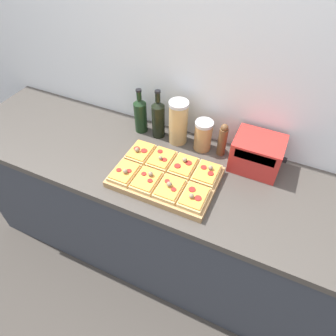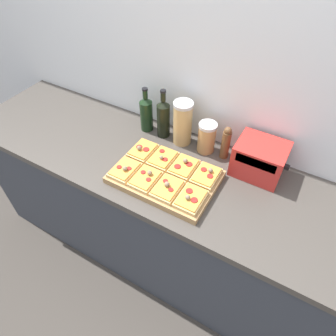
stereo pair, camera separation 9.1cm
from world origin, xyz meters
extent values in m
plane|color=#3D3833|center=(0.00, 0.00, 0.00)|extent=(12.00, 12.00, 0.00)
cube|color=silver|center=(0.00, 0.68, 1.25)|extent=(6.00, 0.06, 2.50)
cube|color=#333842|center=(0.00, 0.32, 0.44)|extent=(2.60, 0.64, 0.89)
cube|color=#423D38|center=(0.00, 0.32, 0.91)|extent=(2.63, 0.67, 0.04)
cube|color=#A37A4C|center=(-0.01, 0.23, 0.95)|extent=(0.52, 0.35, 0.04)
cube|color=tan|center=(-0.19, 0.32, 0.97)|extent=(0.12, 0.16, 0.02)
cube|color=orange|center=(-0.19, 0.32, 0.99)|extent=(0.10, 0.14, 0.01)
cylinder|color=maroon|center=(-0.21, 0.32, 0.99)|extent=(0.03, 0.03, 0.00)
cylinder|color=maroon|center=(-0.17, 0.32, 0.99)|extent=(0.03, 0.03, 0.00)
sphere|color=#7F6B51|center=(-0.20, 0.30, 1.00)|extent=(0.02, 0.02, 0.02)
cube|color=tan|center=(-0.07, 0.32, 0.97)|extent=(0.12, 0.16, 0.02)
cube|color=orange|center=(-0.07, 0.32, 0.99)|extent=(0.10, 0.14, 0.01)
cylinder|color=maroon|center=(-0.09, 0.35, 0.99)|extent=(0.03, 0.03, 0.00)
cylinder|color=maroon|center=(-0.04, 0.30, 0.99)|extent=(0.03, 0.03, 0.00)
sphere|color=#7F6B51|center=(-0.06, 0.30, 1.00)|extent=(0.02, 0.02, 0.02)
cube|color=tan|center=(0.06, 0.32, 0.97)|extent=(0.12, 0.16, 0.02)
cube|color=orange|center=(0.06, 0.32, 0.99)|extent=(0.10, 0.14, 0.01)
cylinder|color=maroon|center=(0.04, 0.29, 0.99)|extent=(0.03, 0.03, 0.00)
cylinder|color=maroon|center=(0.08, 0.33, 0.99)|extent=(0.03, 0.03, 0.00)
sphere|color=#7F6B51|center=(0.06, 0.34, 1.00)|extent=(0.02, 0.02, 0.02)
cube|color=tan|center=(0.18, 0.32, 0.97)|extent=(0.12, 0.16, 0.02)
cube|color=orange|center=(0.18, 0.32, 0.99)|extent=(0.10, 0.14, 0.01)
cylinder|color=maroon|center=(0.16, 0.34, 0.99)|extent=(0.03, 0.03, 0.00)
cylinder|color=maroon|center=(0.20, 0.31, 0.99)|extent=(0.03, 0.03, 0.00)
sphere|color=#7F6B51|center=(0.19, 0.34, 1.00)|extent=(0.02, 0.02, 0.02)
cube|color=tan|center=(-0.19, 0.15, 0.97)|extent=(0.12, 0.16, 0.02)
cube|color=orange|center=(-0.19, 0.15, 0.99)|extent=(0.10, 0.14, 0.01)
cylinder|color=maroon|center=(-0.22, 0.14, 0.99)|extent=(0.03, 0.03, 0.00)
cylinder|color=maroon|center=(-0.17, 0.16, 0.99)|extent=(0.03, 0.03, 0.00)
sphere|color=#7F6B51|center=(-0.18, 0.14, 1.00)|extent=(0.02, 0.02, 0.02)
cube|color=tan|center=(-0.07, 0.15, 0.97)|extent=(0.12, 0.16, 0.02)
cube|color=orange|center=(-0.07, 0.15, 0.99)|extent=(0.10, 0.14, 0.01)
cylinder|color=maroon|center=(-0.09, 0.17, 0.99)|extent=(0.03, 0.03, 0.00)
cylinder|color=maroon|center=(-0.04, 0.14, 0.99)|extent=(0.03, 0.03, 0.00)
sphere|color=#7F6B51|center=(-0.06, 0.17, 1.00)|extent=(0.02, 0.02, 0.02)
cube|color=tan|center=(0.06, 0.15, 0.97)|extent=(0.12, 0.16, 0.02)
cube|color=orange|center=(0.06, 0.15, 0.99)|extent=(0.10, 0.14, 0.01)
cylinder|color=maroon|center=(0.03, 0.17, 0.99)|extent=(0.02, 0.02, 0.00)
cylinder|color=maroon|center=(0.08, 0.14, 0.99)|extent=(0.02, 0.02, 0.00)
sphere|color=#7F6B51|center=(0.05, 0.15, 1.00)|extent=(0.03, 0.03, 0.03)
cube|color=tan|center=(0.18, 0.15, 0.97)|extent=(0.12, 0.16, 0.02)
cube|color=orange|center=(0.18, 0.15, 0.99)|extent=(0.10, 0.14, 0.01)
cylinder|color=maroon|center=(0.16, 0.18, 0.99)|extent=(0.03, 0.03, 0.00)
cylinder|color=maroon|center=(0.20, 0.14, 0.99)|extent=(0.03, 0.03, 0.00)
sphere|color=#7F6B51|center=(0.17, 0.13, 1.00)|extent=(0.02, 0.02, 0.02)
cylinder|color=black|center=(-0.31, 0.54, 1.02)|extent=(0.07, 0.07, 0.19)
cone|color=black|center=(-0.31, 0.54, 1.13)|extent=(0.07, 0.07, 0.03)
cylinder|color=black|center=(-0.31, 0.54, 1.17)|extent=(0.03, 0.03, 0.05)
cylinder|color=black|center=(-0.31, 0.54, 1.20)|extent=(0.03, 0.03, 0.01)
cylinder|color=black|center=(-0.20, 0.54, 1.03)|extent=(0.07, 0.07, 0.20)
cone|color=black|center=(-0.20, 0.54, 1.15)|extent=(0.07, 0.07, 0.03)
cylinder|color=black|center=(-0.20, 0.54, 1.19)|extent=(0.03, 0.03, 0.05)
cylinder|color=black|center=(-0.20, 0.54, 1.22)|extent=(0.03, 0.03, 0.01)
cylinder|color=tan|center=(-0.07, 0.54, 1.05)|extent=(0.10, 0.10, 0.24)
cylinder|color=#B2B2B7|center=(-0.07, 0.54, 1.18)|extent=(0.11, 0.11, 0.02)
cylinder|color=#AD7F4C|center=(0.08, 0.54, 1.01)|extent=(0.10, 0.10, 0.16)
cylinder|color=#B2B2B7|center=(0.08, 0.54, 1.10)|extent=(0.10, 0.10, 0.02)
cylinder|color=brown|center=(0.19, 0.54, 1.01)|extent=(0.05, 0.05, 0.17)
sphere|color=brown|center=(0.19, 0.54, 1.11)|extent=(0.04, 0.04, 0.04)
cube|color=red|center=(0.38, 0.52, 1.02)|extent=(0.25, 0.20, 0.18)
cube|color=black|center=(0.38, 0.43, 1.07)|extent=(0.20, 0.01, 0.05)
cube|color=black|center=(0.51, 0.52, 1.03)|extent=(0.02, 0.02, 0.02)
camera|label=1|loc=(0.44, -0.70, 2.06)|focal=32.00mm
camera|label=2|loc=(0.52, -0.66, 2.06)|focal=32.00mm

